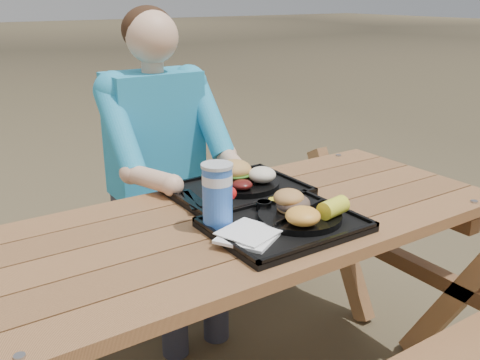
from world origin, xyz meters
TOP-DOWN VIEW (x-y plane):
  - picnic_table at (0.00, 0.00)m, footprint 1.80×1.49m
  - tray_near at (0.07, -0.14)m, footprint 0.45×0.35m
  - tray_far at (0.11, 0.18)m, footprint 0.45×0.35m
  - plate_near at (0.12, -0.15)m, footprint 0.26×0.26m
  - plate_far at (0.14, 0.19)m, footprint 0.26×0.26m
  - napkin_stack at (-0.09, -0.17)m, footprint 0.21×0.21m
  - soda_cup at (-0.11, -0.04)m, footprint 0.09×0.09m
  - condiment_bbq at (0.07, -0.03)m, footprint 0.05×0.05m
  - condiment_mustard at (0.12, -0.02)m, footprint 0.05×0.05m
  - sandwich at (0.12, -0.11)m, footprint 0.10×0.10m
  - mac_cheese at (0.08, -0.22)m, footprint 0.10×0.10m
  - corn_cob at (0.19, -0.22)m, footprint 0.11×0.11m
  - cutlery_far at (-0.06, 0.19)m, footprint 0.05×0.17m
  - burger at (0.13, 0.23)m, footprint 0.13×0.13m
  - baked_beans at (0.10, 0.13)m, footprint 0.07×0.07m
  - potato_salad at (0.20, 0.15)m, footprint 0.10×0.10m
  - diner at (0.05, 0.71)m, footprint 0.48×0.84m

SIDE VIEW (x-z plane):
  - picnic_table at x=0.00m, z-range 0.00..0.75m
  - diner at x=0.05m, z-range 0.00..1.28m
  - tray_near at x=0.07m, z-range 0.75..0.77m
  - tray_far at x=0.11m, z-range 0.75..0.77m
  - cutlery_far at x=-0.06m, z-range 0.77..0.78m
  - napkin_stack at x=-0.09m, z-range 0.77..0.79m
  - plate_near at x=0.12m, z-range 0.77..0.79m
  - plate_far at x=0.14m, z-range 0.77..0.79m
  - condiment_mustard at x=0.12m, z-range 0.77..0.80m
  - condiment_bbq at x=0.07m, z-range 0.77..0.80m
  - baked_beans at x=0.10m, z-range 0.79..0.82m
  - mac_cheese at x=0.08m, z-range 0.79..0.84m
  - corn_cob at x=0.19m, z-range 0.79..0.85m
  - potato_salad at x=0.20m, z-range 0.79..0.85m
  - sandwich at x=0.12m, z-range 0.79..0.90m
  - burger at x=0.13m, z-range 0.79..0.90m
  - soda_cup at x=-0.11m, z-range 0.77..0.95m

